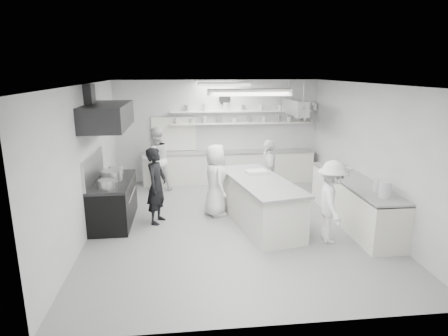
{
  "coord_description": "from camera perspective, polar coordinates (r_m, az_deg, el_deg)",
  "views": [
    {
      "loc": [
        -1.06,
        -7.79,
        3.28
      ],
      "look_at": [
        -0.13,
        0.6,
        1.11
      ],
      "focal_mm": 30.73,
      "sensor_mm": 36.0,
      "label": 1
    }
  ],
  "objects": [
    {
      "name": "prep_island",
      "position": [
        8.38,
        5.32,
        -5.19
      ],
      "size": [
        1.47,
        2.75,
        0.96
      ],
      "primitive_type": "cube",
      "rotation": [
        0.0,
        0.0,
        0.2
      ],
      "color": "white",
      "rests_on": "floor"
    },
    {
      "name": "floor",
      "position": [
        8.53,
        1.34,
        -8.3
      ],
      "size": [
        6.0,
        7.0,
        0.02
      ],
      "primitive_type": "cube",
      "color": "#979797",
      "rests_on": "ground"
    },
    {
      "name": "cook_island_left",
      "position": [
        8.77,
        -1.28,
        -1.82
      ],
      "size": [
        0.68,
        0.9,
        1.66
      ],
      "primitive_type": "imported",
      "rotation": [
        0.0,
        0.0,
        1.77
      ],
      "color": "white",
      "rests_on": "floor"
    },
    {
      "name": "wall_left",
      "position": [
        8.22,
        -19.79,
        1.04
      ],
      "size": [
        0.04,
        7.0,
        3.0
      ],
      "primitive_type": "cube",
      "color": "silver",
      "rests_on": "floor"
    },
    {
      "name": "pot_rack",
      "position": [
        10.69,
        10.48,
        8.91
      ],
      "size": [
        0.3,
        1.6,
        0.4
      ],
      "primitive_type": "cube",
      "color": "#B5B5B5",
      "rests_on": "ceiling"
    },
    {
      "name": "ceiling",
      "position": [
        7.87,
        1.47,
        12.43
      ],
      "size": [
        6.0,
        7.0,
        0.02
      ],
      "primitive_type": "cube",
      "color": "white",
      "rests_on": "wall_back"
    },
    {
      "name": "bowl_right",
      "position": [
        9.63,
        17.72,
        -0.17
      ],
      "size": [
        0.32,
        0.32,
        0.06
      ],
      "primitive_type": "imported",
      "rotation": [
        0.0,
        0.0,
        0.38
      ],
      "color": "white",
      "rests_on": "right_counter"
    },
    {
      "name": "light_fixture_front",
      "position": [
        6.09,
        3.79,
        11.17
      ],
      "size": [
        1.3,
        0.25,
        0.1
      ],
      "primitive_type": "cube",
      "color": "white",
      "rests_on": "ceiling"
    },
    {
      "name": "wall_right",
      "position": [
        8.97,
        20.78,
        2.0
      ],
      "size": [
        0.04,
        7.0,
        3.0
      ],
      "primitive_type": "cube",
      "color": "silver",
      "rests_on": "floor"
    },
    {
      "name": "wall_clock",
      "position": [
        11.35,
        0.08,
        10.22
      ],
      "size": [
        0.32,
        0.05,
        0.32
      ],
      "primitive_type": "cylinder",
      "rotation": [
        1.57,
        0.0,
        0.0
      ],
      "color": "white",
      "rests_on": "wall_back"
    },
    {
      "name": "shelf_upper",
      "position": [
        11.36,
        2.66,
        8.43
      ],
      "size": [
        4.2,
        0.26,
        0.04
      ],
      "primitive_type": "cube",
      "color": "white",
      "rests_on": "wall_back"
    },
    {
      "name": "wall_front",
      "position": [
        4.77,
        7.08,
        -7.66
      ],
      "size": [
        6.0,
        0.04,
        3.0
      ],
      "primitive_type": "cube",
      "color": "silver",
      "rests_on": "floor"
    },
    {
      "name": "cook_right",
      "position": [
        7.69,
        15.73,
        -4.88
      ],
      "size": [
        0.76,
        1.13,
        1.62
      ],
      "primitive_type": "imported",
      "rotation": [
        0.0,
        0.0,
        1.41
      ],
      "color": "white",
      "rests_on": "floor"
    },
    {
      "name": "right_counter",
      "position": [
        8.91,
        18.75,
        -4.79
      ],
      "size": [
        0.74,
        3.3,
        0.94
      ],
      "primitive_type": "cube",
      "color": "white",
      "rests_on": "floor"
    },
    {
      "name": "bowl_island_a",
      "position": [
        8.69,
        5.92,
        -0.95
      ],
      "size": [
        0.32,
        0.32,
        0.06
      ],
      "primitive_type": "imported",
      "rotation": [
        0.0,
        0.0,
        0.42
      ],
      "color": "#B5B5B5",
      "rests_on": "prep_island"
    },
    {
      "name": "light_fixture_rear",
      "position": [
        9.66,
        -0.0,
        12.39
      ],
      "size": [
        1.3,
        0.25,
        0.1
      ],
      "primitive_type": "cube",
      "color": "white",
      "rests_on": "ceiling"
    },
    {
      "name": "back_counter",
      "position": [
        11.43,
        0.72,
        0.12
      ],
      "size": [
        5.0,
        0.6,
        0.92
      ],
      "primitive_type": "cube",
      "color": "white",
      "rests_on": "floor"
    },
    {
      "name": "cook_island_right",
      "position": [
        9.43,
        6.6,
        -0.76
      ],
      "size": [
        0.53,
        1.02,
        1.66
      ],
      "primitive_type": "imported",
      "rotation": [
        0.0,
        0.0,
        -1.7
      ],
      "color": "white",
      "rests_on": "floor"
    },
    {
      "name": "shelf_lower",
      "position": [
        11.4,
        2.64,
        6.68
      ],
      "size": [
        4.2,
        0.26,
        0.04
      ],
      "primitive_type": "cube",
      "color": "white",
      "rests_on": "wall_back"
    },
    {
      "name": "cook_stove",
      "position": [
        8.44,
        -10.0,
        -2.62
      ],
      "size": [
        0.58,
        0.71,
        1.68
      ],
      "primitive_type": "imported",
      "rotation": [
        0.0,
        0.0,
        1.23
      ],
      "color": "black",
      "rests_on": "floor"
    },
    {
      "name": "wall_back",
      "position": [
        11.48,
        -0.94,
        5.49
      ],
      "size": [
        6.0,
        0.04,
        3.0
      ],
      "primitive_type": "cube",
      "color": "silver",
      "rests_on": "floor"
    },
    {
      "name": "exhaust_hood",
      "position": [
        8.39,
        -17.0,
        7.41
      ],
      "size": [
        0.85,
        2.0,
        0.5
      ],
      "primitive_type": "cube",
      "color": "#272728",
      "rests_on": "wall_left"
    },
    {
      "name": "cook_back",
      "position": [
        10.72,
        -10.06,
        1.3
      ],
      "size": [
        1.03,
        0.91,
        1.78
      ],
      "primitive_type": "imported",
      "rotation": [
        0.0,
        0.0,
        -2.82
      ],
      "color": "white",
      "rests_on": "floor"
    },
    {
      "name": "bowl_island_b",
      "position": [
        8.74,
        5.77,
        -0.84
      ],
      "size": [
        0.27,
        0.27,
        0.06
      ],
      "primitive_type": "imported",
      "rotation": [
        0.0,
        0.0,
        0.42
      ],
      "color": "white",
      "rests_on": "prep_island"
    },
    {
      "name": "stove_pot",
      "position": [
        8.62,
        -16.37,
        -1.23
      ],
      "size": [
        0.45,
        0.45,
        0.27
      ],
      "primitive_type": "cylinder",
      "color": "#B5B5B5",
      "rests_on": "stove"
    },
    {
      "name": "pass_through_window",
      "position": [
        11.42,
        -7.46,
        5.07
      ],
      "size": [
        1.3,
        0.04,
        1.0
      ],
      "primitive_type": "cube",
      "color": "black",
      "rests_on": "wall_back"
    },
    {
      "name": "stove",
      "position": [
        8.8,
        -16.09,
        -4.94
      ],
      "size": [
        0.8,
        1.8,
        0.9
      ],
      "primitive_type": "cube",
      "color": "black",
      "rests_on": "floor"
    }
  ]
}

